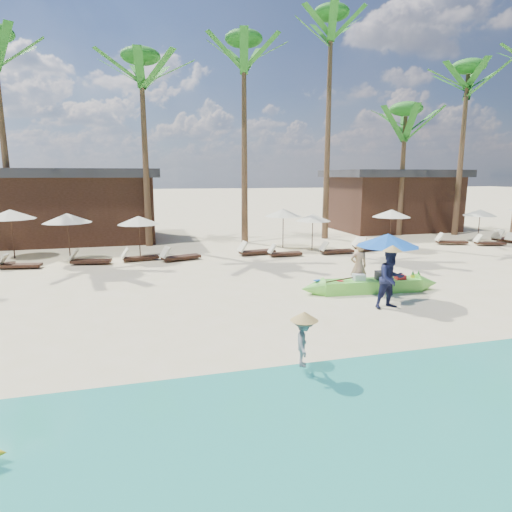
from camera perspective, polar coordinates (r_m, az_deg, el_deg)
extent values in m
plane|color=beige|center=(11.71, 4.36, -8.89)|extent=(240.00, 240.00, 0.00)
cube|color=tan|center=(7.63, 17.74, -20.76)|extent=(240.00, 4.50, 0.01)
cube|color=#6FE646|center=(15.15, 15.07, -3.87)|extent=(3.49, 1.02, 0.41)
cube|color=white|center=(15.15, 15.08, -3.79)|extent=(3.00, 0.78, 0.19)
cube|color=#262628|center=(15.27, 16.61, -2.67)|extent=(0.52, 0.42, 0.38)
cube|color=silver|center=(14.96, 13.52, -2.93)|extent=(0.41, 0.36, 0.30)
cube|color=red|center=(15.51, 18.67, -2.85)|extent=(0.35, 0.30, 0.24)
cylinder|color=red|center=(14.74, 11.17, -3.45)|extent=(0.24, 0.24, 0.10)
cylinder|color=#262628|center=(14.55, 10.32, -3.63)|extent=(0.22, 0.22, 0.09)
sphere|color=#BCBB75|center=(14.48, 9.04, -3.43)|extent=(0.20, 0.20, 0.20)
cylinder|color=yellow|center=(15.90, 20.15, -2.70)|extent=(0.15, 0.15, 0.20)
cylinder|color=yellow|center=(16.00, 20.83, -2.66)|extent=(0.15, 0.15, 0.20)
imported|color=tan|center=(15.13, 13.51, -1.34)|extent=(0.64, 0.45, 1.68)
imported|color=#161B3E|center=(13.32, 17.53, -2.92)|extent=(0.93, 0.75, 1.80)
imported|color=gray|center=(8.67, 6.39, -11.30)|extent=(0.59, 0.74, 1.01)
cylinder|color=#99999E|center=(14.29, 16.96, -1.46)|extent=(0.04, 0.04, 2.05)
cone|color=blue|center=(14.13, 17.15, 2.06)|extent=(1.97, 1.97, 0.40)
cylinder|color=#3A2118|center=(23.45, -29.72, 2.47)|extent=(0.06, 0.06, 2.28)
cone|color=beige|center=(23.35, -29.94, 4.85)|extent=(2.28, 2.28, 0.46)
cube|color=#3A2118|center=(20.82, -28.83, -1.10)|extent=(1.66, 0.74, 0.11)
cube|color=beige|center=(21.05, -30.68, -0.38)|extent=(0.43, 0.56, 0.47)
cylinder|color=#3A2118|center=(21.40, -23.70, 2.17)|extent=(0.05, 0.05, 2.17)
cone|color=beige|center=(21.30, -23.89, 4.65)|extent=(2.17, 2.17, 0.43)
cube|color=#3A2118|center=(20.48, -21.11, -0.64)|extent=(1.78, 0.87, 0.12)
cube|color=beige|center=(20.66, -23.16, 0.16)|extent=(0.48, 0.61, 0.50)
cube|color=#3A2118|center=(20.63, -15.11, -0.23)|extent=(1.66, 0.78, 0.11)
cube|color=beige|center=(20.48, -17.08, 0.39)|extent=(0.44, 0.57, 0.47)
cylinder|color=#3A2118|center=(20.95, -15.28, 2.29)|extent=(0.05, 0.05, 1.99)
cone|color=beige|center=(20.85, -15.40, 4.62)|extent=(1.99, 1.99, 0.40)
cube|color=#3A2118|center=(20.30, -9.93, -0.15)|extent=(1.88, 1.10, 0.13)
cube|color=beige|center=(19.96, -12.03, 0.51)|extent=(0.56, 0.67, 0.52)
cylinder|color=#3A2118|center=(23.45, 3.63, 3.62)|extent=(0.05, 0.05, 2.08)
cone|color=beige|center=(23.36, 3.65, 5.79)|extent=(2.08, 2.08, 0.42)
cube|color=#3A2118|center=(21.42, 0.17, 0.58)|extent=(1.86, 0.83, 0.13)
cube|color=beige|center=(21.07, -1.81, 1.28)|extent=(0.48, 0.63, 0.52)
cube|color=#3A2118|center=(21.06, 3.97, 0.33)|extent=(1.59, 0.52, 0.11)
cube|color=beige|center=(20.80, 2.16, 1.00)|extent=(0.36, 0.52, 0.46)
cylinder|color=#3A2118|center=(22.80, 7.53, 3.10)|extent=(0.05, 0.05, 1.88)
cone|color=beige|center=(22.71, 7.58, 5.12)|extent=(1.88, 1.88, 0.38)
cube|color=#3A2118|center=(22.06, 10.78, 0.65)|extent=(1.67, 0.57, 0.12)
cube|color=beige|center=(21.72, 9.05, 1.34)|extent=(0.38, 0.54, 0.48)
cube|color=#3A2118|center=(24.02, 14.67, 1.28)|extent=(1.62, 0.82, 0.11)
cube|color=beige|center=(23.79, 13.12, 1.93)|extent=(0.45, 0.56, 0.45)
cylinder|color=#3A2118|center=(24.37, 17.49, 3.38)|extent=(0.05, 0.05, 2.05)
cone|color=beige|center=(24.29, 17.61, 5.45)|extent=(2.05, 2.05, 0.41)
cube|color=#3A2118|center=(23.49, 15.21, 1.12)|extent=(1.95, 1.01, 0.13)
cube|color=beige|center=(22.89, 13.74, 1.78)|extent=(0.54, 0.68, 0.54)
cylinder|color=#3A2118|center=(28.53, 27.58, 3.52)|extent=(0.05, 0.05, 1.91)
cone|color=beige|center=(28.45, 27.73, 5.15)|extent=(1.91, 1.91, 0.38)
cube|color=#3A2118|center=(27.08, 24.66, 1.71)|extent=(1.74, 1.00, 0.12)
cube|color=beige|center=(26.77, 23.26, 2.35)|extent=(0.51, 0.62, 0.48)
cube|color=#3A2118|center=(27.67, 28.76, 1.52)|extent=(1.67, 0.97, 0.11)
cube|color=beige|center=(27.33, 27.50, 2.12)|extent=(0.49, 0.60, 0.46)
cube|color=beige|center=(29.14, 30.78, 2.26)|extent=(0.44, 0.56, 0.45)
cube|color=#3A2118|center=(29.93, 30.35, 2.02)|extent=(1.94, 0.97, 0.13)
cube|color=beige|center=(29.21, 29.54, 2.56)|extent=(0.53, 0.67, 0.54)
cone|color=brown|center=(26.40, -30.57, 12.56)|extent=(0.40, 0.40, 10.89)
cone|color=brown|center=(24.70, -14.56, 12.96)|extent=(0.40, 0.40, 10.08)
ellipsoid|color=#1A6619|center=(25.43, -15.14, 24.35)|extent=(2.08, 2.08, 0.88)
cone|color=brown|center=(25.16, -1.57, 14.59)|extent=(0.40, 0.40, 11.26)
ellipsoid|color=#1A6619|center=(26.15, -1.64, 26.99)|extent=(2.08, 2.08, 0.88)
cone|color=brown|center=(27.30, 9.57, 16.14)|extent=(0.40, 0.40, 13.16)
ellipsoid|color=#1A6619|center=(28.70, 10.03, 29.33)|extent=(2.08, 2.08, 0.88)
cone|color=brown|center=(29.91, 18.90, 10.36)|extent=(0.40, 0.40, 8.07)
ellipsoid|color=#1A6619|center=(30.19, 19.38, 18.03)|extent=(2.08, 2.08, 0.88)
cone|color=brown|center=(31.50, 25.69, 12.21)|extent=(0.40, 0.40, 10.64)
ellipsoid|color=#1A6619|center=(32.18, 26.51, 21.68)|extent=(2.08, 2.08, 0.88)
cube|color=#3A2118|center=(28.30, -23.81, 5.70)|extent=(10.00, 6.00, 3.80)
cube|color=#2D2D33|center=(28.23, -24.14, 10.04)|extent=(10.80, 6.60, 0.50)
cube|color=#3A2118|center=(33.10, 17.49, 6.71)|extent=(8.00, 6.00, 3.80)
cube|color=#2D2D33|center=(33.04, 17.70, 10.43)|extent=(8.80, 6.60, 0.50)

